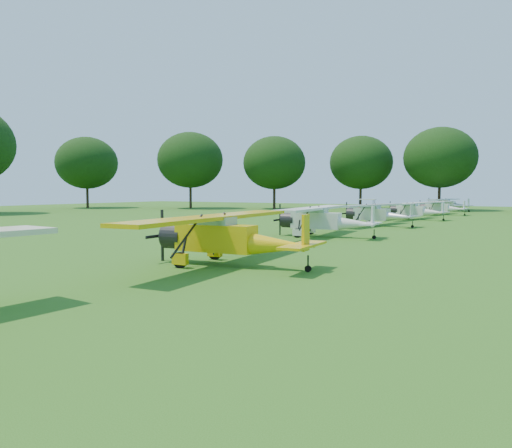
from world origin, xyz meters
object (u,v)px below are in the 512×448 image
at_px(aircraft_2, 227,234).
at_px(golf_cart, 366,209).
at_px(aircraft_4, 377,212).
at_px(aircraft_3, 323,218).
at_px(aircraft_7, 448,203).
at_px(aircraft_6, 441,206).
at_px(aircraft_5, 415,209).

height_order(aircraft_2, golf_cart, aircraft_2).
height_order(aircraft_2, aircraft_4, aircraft_2).
bearing_deg(aircraft_3, aircraft_2, -88.59).
xyz_separation_m(aircraft_3, aircraft_7, (-0.10, 46.76, -0.15)).
xyz_separation_m(aircraft_6, golf_cart, (-8.75, -3.02, -0.43)).
xyz_separation_m(aircraft_5, golf_cart, (-8.29, 8.83, -0.48)).
height_order(aircraft_5, golf_cart, golf_cart).
xyz_separation_m(aircraft_5, aircraft_6, (0.45, 11.85, -0.05)).
relative_size(aircraft_6, aircraft_7, 0.95).
bearing_deg(aircraft_7, golf_cart, -107.16).
bearing_deg(aircraft_2, aircraft_4, 88.93).
distance_m(aircraft_2, golf_cart, 46.90).
distance_m(aircraft_5, aircraft_7, 23.72).
relative_size(aircraft_4, golf_cart, 4.29).
relative_size(aircraft_2, aircraft_3, 1.05).
bearing_deg(aircraft_5, aircraft_7, 100.67).
bearing_deg(aircraft_6, aircraft_7, 103.61).
relative_size(aircraft_3, aircraft_5, 1.14).
height_order(aircraft_6, aircraft_7, aircraft_7).
relative_size(aircraft_6, golf_cart, 3.84).
relative_size(aircraft_2, aircraft_7, 1.19).
bearing_deg(aircraft_4, aircraft_3, -82.04).
bearing_deg(aircraft_4, aircraft_7, 98.41).
bearing_deg(aircraft_2, aircraft_7, 87.06).
height_order(aircraft_4, golf_cart, aircraft_4).
height_order(aircraft_2, aircraft_6, aircraft_2).
bearing_deg(aircraft_3, aircraft_5, 83.03).
bearing_deg(aircraft_2, aircraft_3, 92.03).
bearing_deg(golf_cart, aircraft_3, -83.39).
xyz_separation_m(aircraft_2, golf_cart, (-9.21, 45.99, -0.70)).
distance_m(aircraft_2, aircraft_6, 49.01).
relative_size(aircraft_2, golf_cart, 4.81).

